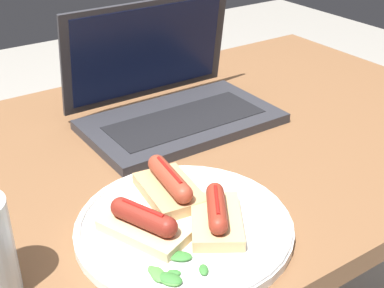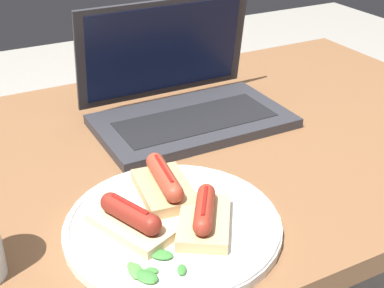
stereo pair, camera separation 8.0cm
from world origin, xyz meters
TOP-DOWN VIEW (x-y plane):
  - desk at (0.00, 0.00)m, footprint 1.12×0.75m
  - laptop at (-0.02, 0.10)m, footprint 0.36×0.24m
  - plate at (-0.19, -0.21)m, footprint 0.29×0.29m
  - sausage_toast_left at (-0.16, -0.23)m, footprint 0.12×0.13m
  - sausage_toast_middle at (-0.25, -0.20)m, footprint 0.10×0.13m
  - sausage_toast_right at (-0.17, -0.14)m, footprint 0.09×0.12m
  - salad_pile at (-0.26, -0.28)m, footprint 0.07×0.06m

SIDE VIEW (x-z plane):
  - desk at x=0.00m, z-range 0.26..1.01m
  - plate at x=-0.19m, z-range 0.74..0.76m
  - salad_pile at x=-0.26m, z-range 0.75..0.76m
  - sausage_toast_left at x=-0.16m, z-range 0.75..0.79m
  - sausage_toast_middle at x=-0.25m, z-range 0.75..0.80m
  - sausage_toast_right at x=-0.17m, z-range 0.75..0.80m
  - laptop at x=-0.02m, z-range 0.68..0.89m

